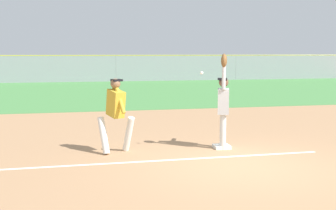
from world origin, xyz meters
name	(u,v)px	position (x,y,z in m)	size (l,w,h in m)	color
ground_plane	(240,166)	(0.00, 0.00, 0.00)	(78.69, 78.69, 0.00)	tan
outfield_grass	(130,91)	(0.00, 17.67, 0.01)	(40.55, 17.57, 0.01)	#4C8C47
chalk_foul_line	(49,167)	(-3.82, 0.76, 0.00)	(12.00, 0.10, 0.01)	white
first_base	(222,147)	(0.18, 1.66, 0.04)	(0.38, 0.38, 0.08)	white
fielder	(223,103)	(0.19, 1.62, 1.12)	(0.41, 0.88, 2.28)	silver
runner	(116,110)	(-2.36, 1.73, 1.00)	(0.88, 0.81, 1.72)	white
baseball	(202,73)	(-0.39, 1.51, 1.84)	(0.07, 0.07, 0.07)	white
outfield_fence	(116,68)	(0.00, 26.46, 1.05)	(40.63, 0.08, 2.11)	#93999E
parked_car_black	(39,72)	(-6.11, 29.08, 0.67)	(4.58, 2.48, 1.25)	black
parked_car_red	(113,71)	(-0.01, 29.65, 0.67)	(4.55, 2.42, 1.25)	#B21E1E
parked_car_blue	(184,71)	(6.33, 29.28, 0.67)	(4.55, 2.41, 1.25)	#23389E
parked_car_green	(248,70)	(12.42, 29.25, 0.67)	(4.56, 2.43, 1.25)	#1E6B33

